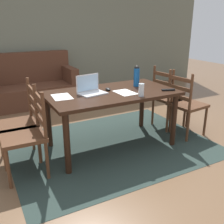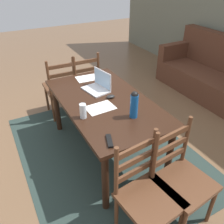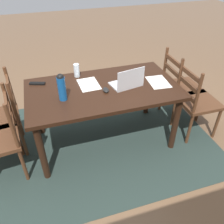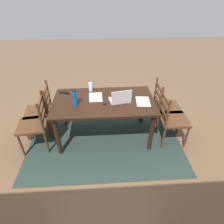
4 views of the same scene
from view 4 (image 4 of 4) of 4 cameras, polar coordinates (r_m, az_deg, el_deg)
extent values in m
plane|color=brown|center=(3.46, -2.22, -7.12)|extent=(14.00, 14.00, 0.00)
cube|color=#283833|center=(3.46, -2.22, -7.09)|extent=(2.60, 1.99, 0.01)
cube|color=black|center=(3.02, -2.53, 3.13)|extent=(1.63, 0.90, 0.04)
cylinder|color=black|center=(3.62, 9.15, 1.57)|extent=(0.07, 0.07, 0.71)
cylinder|color=black|center=(3.61, -14.25, 0.73)|extent=(0.07, 0.07, 0.71)
cylinder|color=black|center=(3.05, 11.85, -6.16)|extent=(0.07, 0.07, 0.71)
cylinder|color=black|center=(3.03, -16.24, -7.20)|extent=(0.07, 0.07, 0.71)
cube|color=#56331E|center=(3.23, -23.04, -3.66)|extent=(0.49, 0.49, 0.04)
cylinder|color=#56331E|center=(3.29, -25.84, -9.19)|extent=(0.04, 0.04, 0.43)
cylinder|color=#56331E|center=(3.57, -24.67, -4.99)|extent=(0.04, 0.04, 0.43)
cylinder|color=#56331E|center=(3.19, -19.28, -8.76)|extent=(0.04, 0.04, 0.43)
cylinder|color=#56331E|center=(3.48, -18.66, -4.48)|extent=(0.04, 0.04, 0.43)
cylinder|color=#56331E|center=(2.89, -20.91, -1.75)|extent=(0.04, 0.04, 0.50)
cylinder|color=#56331E|center=(3.20, -20.09, 2.26)|extent=(0.04, 0.04, 0.50)
cube|color=#56331E|center=(3.10, -20.11, -1.16)|extent=(0.07, 0.36, 0.05)
cube|color=#56331E|center=(3.03, -20.57, 0.74)|extent=(0.07, 0.36, 0.05)
cube|color=#56331E|center=(2.97, -21.06, 2.73)|extent=(0.07, 0.36, 0.05)
cube|color=#56331E|center=(3.25, 18.28, -2.17)|extent=(0.45, 0.45, 0.04)
cylinder|color=#56331E|center=(3.60, 19.51, -3.21)|extent=(0.04, 0.04, 0.43)
cylinder|color=#56331E|center=(3.33, 21.63, -7.22)|extent=(0.04, 0.04, 0.43)
cylinder|color=#56331E|center=(3.47, 13.68, -3.50)|extent=(0.04, 0.04, 0.43)
cylinder|color=#56331E|center=(3.20, 15.35, -7.73)|extent=(0.04, 0.04, 0.43)
cylinder|color=#56331E|center=(3.20, 14.69, 3.30)|extent=(0.04, 0.04, 0.50)
cylinder|color=#56331E|center=(2.90, 16.61, -0.67)|extent=(0.04, 0.04, 0.50)
cube|color=#56331E|center=(3.10, 15.32, -0.12)|extent=(0.03, 0.36, 0.05)
cube|color=#56331E|center=(3.03, 15.68, 1.81)|extent=(0.03, 0.36, 0.05)
cube|color=#56331E|center=(2.97, 16.05, 3.82)|extent=(0.03, 0.36, 0.05)
cube|color=#56331E|center=(3.53, 16.42, 1.36)|extent=(0.45, 0.45, 0.04)
cylinder|color=#56331E|center=(3.86, 17.78, 0.07)|extent=(0.04, 0.04, 0.43)
cylinder|color=#56331E|center=(3.58, 19.52, -3.42)|extent=(0.04, 0.04, 0.43)
cylinder|color=#56331E|center=(3.75, 12.30, -0.06)|extent=(0.04, 0.04, 0.43)
cylinder|color=#56331E|center=(3.46, 13.64, -3.68)|extent=(0.04, 0.04, 0.43)
cylinder|color=#56331E|center=(3.50, 13.12, 6.45)|extent=(0.04, 0.04, 0.50)
cylinder|color=#56331E|center=(3.18, 14.65, 3.15)|extent=(0.04, 0.04, 0.50)
cube|color=#56331E|center=(3.39, 13.62, 3.42)|extent=(0.03, 0.36, 0.05)
cube|color=#56331E|center=(3.33, 13.91, 5.25)|extent=(0.03, 0.36, 0.05)
cube|color=#56331E|center=(3.27, 14.22, 7.14)|extent=(0.03, 0.36, 0.05)
cube|color=#56331E|center=(3.51, -21.50, 0.02)|extent=(0.49, 0.49, 0.04)
cylinder|color=#56331E|center=(3.54, -24.08, -5.16)|extent=(0.04, 0.04, 0.43)
cylinder|color=#56331E|center=(3.83, -23.14, -1.54)|extent=(0.04, 0.04, 0.43)
cylinder|color=#56331E|center=(3.45, -18.02, -4.64)|extent=(0.04, 0.04, 0.43)
cylinder|color=#56331E|center=(3.76, -17.55, -0.98)|extent=(0.04, 0.04, 0.43)
cylinder|color=#56331E|center=(3.18, -19.39, 2.14)|extent=(0.04, 0.04, 0.50)
cylinder|color=#56331E|center=(3.50, -18.77, 5.46)|extent=(0.04, 0.04, 0.50)
cube|color=#56331E|center=(3.39, -18.75, 2.44)|extent=(0.07, 0.36, 0.05)
cube|color=#56331E|center=(3.33, -19.15, 4.25)|extent=(0.07, 0.36, 0.05)
cube|color=#56331E|center=(3.27, -19.57, 6.13)|extent=(0.07, 0.36, 0.05)
cube|color=silver|center=(3.02, 2.31, 3.68)|extent=(0.35, 0.27, 0.02)
cube|color=silver|center=(2.87, 2.95, 4.53)|extent=(0.32, 0.07, 0.21)
cube|color=#A5CCEA|center=(2.88, 2.91, 4.59)|extent=(0.29, 0.06, 0.19)
cylinder|color=#145199|center=(2.90, -11.23, 4.15)|extent=(0.08, 0.08, 0.24)
sphere|color=black|center=(2.84, -11.51, 6.27)|extent=(0.07, 0.07, 0.07)
cylinder|color=silver|center=(3.28, -6.53, 7.59)|extent=(0.07, 0.07, 0.15)
ellipsoid|color=black|center=(2.94, -2.32, 2.94)|extent=(0.07, 0.10, 0.03)
cube|color=black|center=(3.32, -14.31, 5.76)|extent=(0.18, 0.10, 0.02)
cube|color=white|center=(3.12, -4.98, 4.54)|extent=(0.22, 0.30, 0.00)
cube|color=white|center=(3.03, 9.39, 3.19)|extent=(0.23, 0.31, 0.00)
camera|label=1|loc=(5.61, 13.48, 26.80)|focal=41.58mm
camera|label=2|loc=(4.14, -37.24, 25.22)|focal=38.27mm
camera|label=3|loc=(0.78, -45.55, -0.01)|focal=37.15mm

